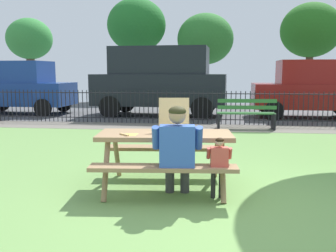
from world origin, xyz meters
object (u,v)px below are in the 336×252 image
at_px(pizza_box_open, 174,127).
at_px(pizza_slice_on_table, 129,134).
at_px(parked_car_right, 311,89).
at_px(far_tree_left, 30,40).
at_px(far_tree_center, 205,40).
at_px(adult_at_table, 177,149).
at_px(far_tree_midright, 311,31).
at_px(parked_car_left, 20,87).
at_px(park_bench_center, 246,114).
at_px(parked_car_center, 160,80).
at_px(child_at_table, 219,162).
at_px(far_tree_midleft, 137,26).
at_px(picnic_table_foreground, 165,145).

bearing_deg(pizza_box_open, pizza_slice_on_table, -160.71).
bearing_deg(pizza_box_open, parked_car_right, 65.75).
xyz_separation_m(far_tree_left, far_tree_center, (10.05, -0.00, -0.08)).
xyz_separation_m(adult_at_table, far_tree_midright, (5.38, 16.34, 3.05)).
bearing_deg(far_tree_center, parked_car_left, -132.63).
height_order(pizza_slice_on_table, park_bench_center, park_bench_center).
bearing_deg(adult_at_table, parked_car_center, 99.54).
relative_size(adult_at_table, parked_car_left, 0.30).
bearing_deg(pizza_box_open, far_tree_center, 90.06).
xyz_separation_m(pizza_box_open, child_at_table, (0.60, -0.47, -0.36)).
height_order(far_tree_midleft, far_tree_midright, far_tree_midleft).
relative_size(child_at_table, parked_car_right, 0.21).
relative_size(far_tree_left, far_tree_midright, 0.90).
bearing_deg(parked_car_left, far_tree_midleft, 67.86).
bearing_deg(picnic_table_foreground, park_bench_center, 74.62).
relative_size(park_bench_center, parked_car_left, 0.41).
xyz_separation_m(picnic_table_foreground, parked_car_center, (-1.30, 8.49, 0.71)).
height_order(child_at_table, far_tree_midleft, far_tree_midleft).
relative_size(picnic_table_foreground, pizza_box_open, 3.64).
relative_size(pizza_box_open, far_tree_midright, 0.10).
relative_size(pizza_box_open, parked_car_center, 0.11).
bearing_deg(adult_at_table, park_bench_center, 77.70).
xyz_separation_m(adult_at_table, child_at_table, (0.51, 0.01, -0.16)).
height_order(picnic_table_foreground, park_bench_center, park_bench_center).
distance_m(far_tree_left, far_tree_center, 10.05).
distance_m(pizza_slice_on_table, parked_car_center, 8.75).
relative_size(parked_car_right, far_tree_center, 0.83).
height_order(parked_car_center, parked_car_right, parked_car_center).
distance_m(far_tree_midleft, far_tree_center, 3.86).
relative_size(pizza_box_open, adult_at_table, 0.44).
distance_m(parked_car_right, far_tree_midleft, 11.03).
relative_size(parked_car_center, parked_car_right, 1.22).
bearing_deg(far_tree_left, park_bench_center, -41.83).
xyz_separation_m(pizza_box_open, far_tree_midright, (5.47, 15.86, 2.85)).
distance_m(child_at_table, far_tree_left, 19.71).
bearing_deg(far_tree_center, picnic_table_foreground, -90.37).
relative_size(far_tree_midleft, far_tree_center, 1.19).
xyz_separation_m(adult_at_table, park_bench_center, (1.32, 6.07, -0.24)).
distance_m(parked_car_center, parked_car_right, 5.25).
distance_m(pizza_slice_on_table, park_bench_center, 6.13).
xyz_separation_m(adult_at_table, far_tree_center, (-0.11, 16.34, 2.64)).
bearing_deg(child_at_table, far_tree_midright, 73.39).
relative_size(pizza_slice_on_table, parked_car_left, 0.07).
relative_size(picnic_table_foreground, child_at_table, 2.37).
xyz_separation_m(pizza_slice_on_table, parked_car_right, (4.40, 8.69, 0.23)).
bearing_deg(far_tree_center, parked_car_center, -100.76).
height_order(adult_at_table, far_tree_midright, far_tree_midright).
bearing_deg(far_tree_center, child_at_table, -87.84).
xyz_separation_m(park_bench_center, far_tree_center, (-1.43, 10.28, 2.88)).
relative_size(child_at_table, far_tree_left, 0.18).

